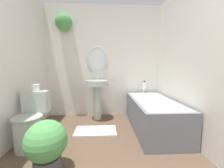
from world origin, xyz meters
TOP-DOWN VIEW (x-y plane):
  - wall_back at (-0.08, 2.67)m, footprint 2.59×0.34m
  - wall_right at (1.26, 1.33)m, footprint 0.06×2.78m
  - toilet at (-0.99, 1.44)m, footprint 0.37×0.53m
  - pedestal_sink at (-0.14, 2.39)m, footprint 0.46×0.46m
  - bathtub at (0.86, 1.88)m, footprint 0.70×1.45m
  - shampoo_bottle at (0.89, 2.54)m, footprint 0.08×0.08m
  - potted_plant at (-0.56, 0.93)m, footprint 0.41×0.41m
  - bath_mat at (-0.14, 1.82)m, footprint 0.69×0.37m
  - toilet_paper_roll at (-0.99, 1.63)m, footprint 0.11×0.11m

SIDE VIEW (x-z plane):
  - bath_mat at x=-0.14m, z-range 0.00..0.02m
  - bathtub at x=0.86m, z-range -0.03..0.57m
  - potted_plant at x=-0.56m, z-range 0.03..0.58m
  - toilet at x=-0.99m, z-range -0.05..0.68m
  - pedestal_sink at x=-0.14m, z-range 0.12..1.04m
  - shampoo_bottle at x=0.89m, z-range 0.59..0.78m
  - toilet_paper_roll at x=-0.99m, z-range 0.73..0.83m
  - wall_right at x=1.26m, z-range 0.00..2.40m
  - wall_back at x=-0.08m, z-range 0.08..2.48m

